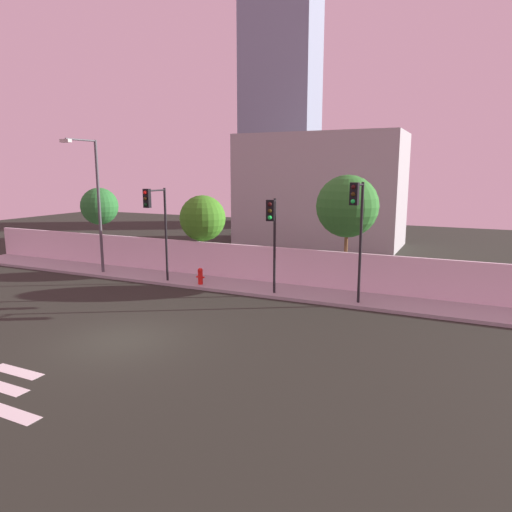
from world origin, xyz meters
The scene contains 13 objects.
ground_plane centered at (0.00, 0.00, 0.00)m, with size 80.00×80.00×0.00m, color black.
sidewalk centered at (0.00, 8.20, 0.07)m, with size 36.00×2.40×0.15m, color #A0A0A0.
perimeter_wall centered at (0.00, 9.49, 1.05)m, with size 36.00×0.18×1.80m, color silver.
traffic_light_left centered at (2.68, 6.91, 3.34)m, with size 0.50×1.40×4.36m.
traffic_light_center centered at (-3.47, 6.84, 3.61)m, with size 0.35×1.58×4.73m.
traffic_light_right centered at (6.36, 7.10, 3.84)m, with size 0.39×1.12×5.12m.
street_lamp_curbside centered at (-7.95, 7.47, 4.40)m, with size 0.61×2.16×7.19m.
fire_hydrant centered at (-1.44, 7.53, 0.59)m, with size 0.44×0.26×0.83m.
roadside_tree_leftmost centered at (-10.32, 10.31, 3.56)m, with size 2.28×2.28×4.71m.
roadside_tree_midleft centered at (-2.92, 10.31, 3.13)m, with size 2.55×2.55×4.41m.
roadside_tree_midright centered at (5.16, 10.31, 4.04)m, with size 3.00×3.00×5.55m.
low_building_distant centered at (-0.25, 23.49, 4.26)m, with size 12.53×6.00×8.51m, color #A0A0A0.
tower_on_skyline centered at (-8.43, 35.49, 14.53)m, with size 7.65×5.00×29.07m, color gray.
Camera 1 is at (10.51, -11.81, 5.70)m, focal length 32.63 mm.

